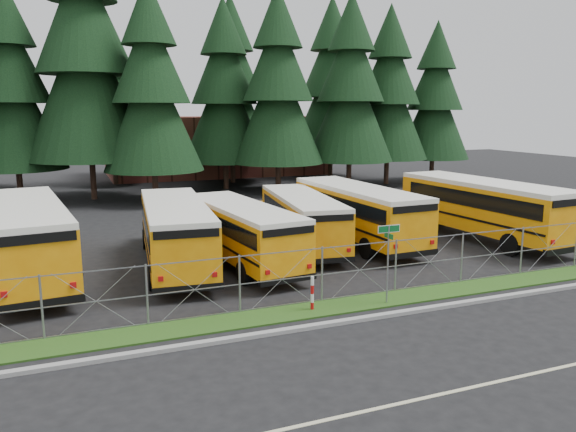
% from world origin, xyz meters
% --- Properties ---
extents(ground, '(120.00, 120.00, 0.00)m').
position_xyz_m(ground, '(0.00, 0.00, 0.00)').
color(ground, black).
rests_on(ground, ground).
extents(curb, '(50.00, 0.25, 0.12)m').
position_xyz_m(curb, '(0.00, -3.10, 0.06)').
color(curb, gray).
rests_on(curb, ground).
extents(grass_verge, '(50.00, 1.40, 0.06)m').
position_xyz_m(grass_verge, '(0.00, -1.70, 0.03)').
color(grass_verge, '#194012').
rests_on(grass_verge, ground).
extents(road_lane_line, '(50.00, 0.12, 0.01)m').
position_xyz_m(road_lane_line, '(0.00, -8.00, 0.01)').
color(road_lane_line, beige).
rests_on(road_lane_line, ground).
extents(chainlink_fence, '(44.00, 0.10, 2.00)m').
position_xyz_m(chainlink_fence, '(0.00, -1.00, 1.00)').
color(chainlink_fence, gray).
rests_on(chainlink_fence, ground).
extents(brick_building, '(22.00, 10.00, 6.00)m').
position_xyz_m(brick_building, '(6.00, 40.00, 3.00)').
color(brick_building, brown).
rests_on(brick_building, ground).
extents(bus_1, '(4.04, 12.02, 3.09)m').
position_xyz_m(bus_1, '(-10.69, 6.06, 1.55)').
color(bus_1, orange).
rests_on(bus_1, ground).
extents(bus_3, '(3.63, 11.03, 2.84)m').
position_xyz_m(bus_3, '(-4.89, 5.55, 1.42)').
color(bus_3, orange).
rests_on(bus_3, ground).
extents(bus_4, '(3.44, 10.35, 2.66)m').
position_xyz_m(bus_4, '(-2.20, 4.99, 1.33)').
color(bus_4, orange).
rests_on(bus_4, ground).
extents(bus_5, '(3.73, 10.22, 2.62)m').
position_xyz_m(bus_5, '(1.50, 6.79, 1.31)').
color(bus_5, orange).
rests_on(bus_5, ground).
extents(bus_6, '(3.01, 11.16, 2.90)m').
position_xyz_m(bus_6, '(4.43, 6.74, 1.45)').
color(bus_6, orange).
rests_on(bus_6, ground).
extents(bus_east, '(3.70, 12.00, 3.10)m').
position_xyz_m(bus_east, '(10.81, 5.02, 1.55)').
color(bus_east, orange).
rests_on(bus_east, ground).
extents(street_sign, '(0.84, 0.55, 2.81)m').
position_xyz_m(street_sign, '(1.01, -2.03, 2.03)').
color(street_sign, gray).
rests_on(street_sign, ground).
extents(striped_bollard, '(0.11, 0.11, 1.20)m').
position_xyz_m(striped_bollard, '(-1.68, -1.69, 0.60)').
color(striped_bollard, '#B20C0C').
rests_on(striped_bollard, ground).
extents(conifer_2, '(7.18, 7.18, 15.88)m').
position_xyz_m(conifer_2, '(-12.26, 27.98, 7.94)').
color(conifer_2, black).
rests_on(conifer_2, ground).
extents(conifer_3, '(9.22, 9.22, 20.40)m').
position_xyz_m(conifer_3, '(-7.11, 26.59, 10.20)').
color(conifer_3, black).
rests_on(conifer_3, ground).
extents(conifer_4, '(7.15, 7.15, 15.82)m').
position_xyz_m(conifer_4, '(-2.98, 23.41, 7.91)').
color(conifer_4, black).
rests_on(conifer_4, ground).
extents(conifer_5, '(7.17, 7.17, 15.85)m').
position_xyz_m(conifer_5, '(3.76, 28.37, 7.92)').
color(conifer_5, black).
rests_on(conifer_5, ground).
extents(conifer_6, '(7.38, 7.38, 16.32)m').
position_xyz_m(conifer_6, '(7.21, 24.86, 8.16)').
color(conifer_6, black).
rests_on(conifer_6, ground).
extents(conifer_7, '(7.36, 7.36, 16.29)m').
position_xyz_m(conifer_7, '(13.68, 24.71, 8.14)').
color(conifer_7, black).
rests_on(conifer_7, ground).
extents(conifer_8, '(7.16, 7.16, 15.84)m').
position_xyz_m(conifer_8, '(18.27, 26.05, 7.92)').
color(conifer_8, black).
rests_on(conifer_8, ground).
extents(conifer_9, '(6.67, 6.67, 14.75)m').
position_xyz_m(conifer_9, '(23.42, 26.30, 7.38)').
color(conifer_9, black).
rests_on(conifer_9, ground).
extents(conifer_11, '(6.37, 6.37, 14.08)m').
position_xyz_m(conifer_11, '(-4.79, 35.04, 7.04)').
color(conifer_11, black).
rests_on(conifer_11, ground).
extents(conifer_12, '(7.63, 7.63, 16.88)m').
position_xyz_m(conifer_12, '(5.55, 32.42, 8.44)').
color(conifer_12, black).
rests_on(conifer_12, ground).
extents(conifer_13, '(7.93, 7.93, 17.54)m').
position_xyz_m(conifer_13, '(15.89, 32.81, 8.77)').
color(conifer_13, black).
rests_on(conifer_13, ground).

